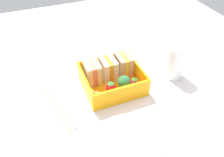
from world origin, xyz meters
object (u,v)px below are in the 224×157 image
at_px(sandwich_center, 124,65).
at_px(chopstick_pair, 55,104).
at_px(strawberry_left, 134,83).
at_px(folded_napkin, 138,134).
at_px(sandwich_left, 92,72).
at_px(sandwich_center_left, 108,68).
at_px(carrot_stick_far_left, 96,93).
at_px(broccoli_floret, 124,82).
at_px(strawberry_far_left, 111,87).
at_px(drinking_glass, 176,62).

height_order(sandwich_center, chopstick_pair, sandwich_center).
height_order(strawberry_left, folded_napkin, strawberry_left).
relative_size(strawberry_left, chopstick_pair, 0.16).
xyz_separation_m(sandwich_left, strawberry_left, (0.10, -0.06, -0.02)).
bearing_deg(sandwich_center, chopstick_pair, -168.46).
distance_m(sandwich_center_left, carrot_stick_far_left, 0.08).
relative_size(sandwich_center_left, carrot_stick_far_left, 1.49).
xyz_separation_m(broccoli_floret, chopstick_pair, (-0.18, 0.02, -0.03)).
relative_size(sandwich_center, strawberry_far_left, 1.76).
bearing_deg(sandwich_left, strawberry_far_left, -62.65).
height_order(strawberry_far_left, folded_napkin, strawberry_far_left).
bearing_deg(sandwich_center_left, sandwich_center, 0.00).
height_order(sandwich_center_left, chopstick_pair, sandwich_center_left).
relative_size(sandwich_left, sandwich_center_left, 1.00).
xyz_separation_m(strawberry_far_left, broccoli_floret, (0.04, -0.00, 0.01)).
bearing_deg(drinking_glass, chopstick_pair, 178.25).
xyz_separation_m(carrot_stick_far_left, folded_napkin, (0.05, -0.14, -0.02)).
xyz_separation_m(sandwich_center_left, broccoli_floret, (0.02, -0.06, -0.00)).
bearing_deg(chopstick_pair, strawberry_left, -5.85).
height_order(broccoli_floret, drinking_glass, drinking_glass).
bearing_deg(strawberry_left, carrot_stick_far_left, 176.66).
height_order(sandwich_center, strawberry_left, sandwich_center).
xyz_separation_m(sandwich_left, sandwich_center_left, (0.05, 0.00, 0.00)).
xyz_separation_m(broccoli_floret, folded_napkin, (-0.02, -0.13, -0.04)).
distance_m(sandwich_left, chopstick_pair, 0.13).
height_order(sandwich_center, carrot_stick_far_left, sandwich_center).
height_order(sandwich_center_left, strawberry_far_left, sandwich_center_left).
distance_m(sandwich_center, folded_napkin, 0.21).
distance_m(carrot_stick_far_left, strawberry_left, 0.11).
xyz_separation_m(carrot_stick_far_left, strawberry_far_left, (0.04, -0.00, 0.01)).
height_order(broccoli_floret, strawberry_left, broccoli_floret).
xyz_separation_m(sandwich_center, folded_napkin, (-0.05, -0.20, -0.04)).
relative_size(sandwich_center_left, strawberry_left, 1.95).
distance_m(strawberry_left, chopstick_pair, 0.21).
relative_size(carrot_stick_far_left, drinking_glass, 0.41).
xyz_separation_m(drinking_glass, folded_napkin, (-0.19, -0.14, -0.05)).
xyz_separation_m(chopstick_pair, drinking_glass, (0.34, -0.01, 0.04)).
bearing_deg(strawberry_left, chopstick_pair, 174.15).
bearing_deg(sandwich_left, sandwich_center, 0.00).
distance_m(sandwich_left, carrot_stick_far_left, 0.06).
distance_m(sandwich_center, strawberry_left, 0.07).
bearing_deg(sandwich_center, broccoli_floret, -112.25).
bearing_deg(strawberry_left, sandwich_left, 146.50).
relative_size(sandwich_center, broccoli_floret, 1.37).
distance_m(sandwich_center, chopstick_pair, 0.21).
height_order(sandwich_center_left, broccoli_floret, sandwich_center_left).
xyz_separation_m(sandwich_center, broccoli_floret, (-0.03, -0.06, -0.00)).
bearing_deg(drinking_glass, sandwich_center, 158.87).
xyz_separation_m(sandwich_center, strawberry_left, (0.00, -0.06, -0.02)).
bearing_deg(broccoli_floret, sandwich_center, 67.75).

